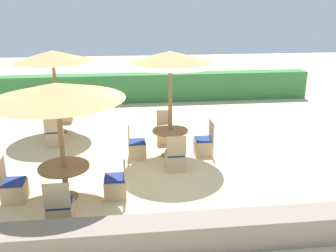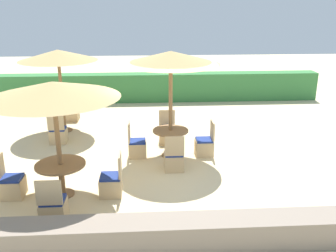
{
  "view_description": "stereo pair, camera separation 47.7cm",
  "coord_description": "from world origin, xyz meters",
  "px_view_note": "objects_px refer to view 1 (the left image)",
  "views": [
    {
      "loc": [
        -1.05,
        -8.35,
        3.93
      ],
      "look_at": [
        0.0,
        0.6,
        0.9
      ],
      "focal_mm": 40.0,
      "sensor_mm": 36.0,
      "label": 1
    },
    {
      "loc": [
        -0.57,
        -8.39,
        3.93
      ],
      "look_at": [
        0.0,
        0.6,
        0.9
      ],
      "focal_mm": 40.0,
      "sensor_mm": 36.0,
      "label": 2
    }
  ],
  "objects_px": {
    "patio_chair_back_left_south": "(55,136)",
    "patio_chair_center_west": "(136,148)",
    "patio_chair_front_left_west": "(14,189)",
    "patio_chair_center_north": "(165,134)",
    "parasol_center": "(170,58)",
    "round_table_back_left": "(58,115)",
    "patio_chair_front_left_east": "(116,185)",
    "patio_chair_center_east": "(204,145)",
    "patio_chair_back_left_north": "(66,114)",
    "round_table_front_left": "(64,173)",
    "patio_chair_center_south": "(175,160)",
    "parasol_back_left": "(52,56)",
    "parasol_front_left": "(57,92)",
    "patio_chair_front_left_south": "(60,212)",
    "round_table_center": "(170,136)"
  },
  "relations": [
    {
      "from": "patio_chair_front_left_east",
      "to": "patio_chair_center_west",
      "type": "relative_size",
      "value": 1.0
    },
    {
      "from": "round_table_back_left",
      "to": "round_table_front_left",
      "type": "xyz_separation_m",
      "value": [
        0.78,
        -4.2,
        -0.01
      ]
    },
    {
      "from": "patio_chair_center_south",
      "to": "patio_chair_center_north",
      "type": "bearing_deg",
      "value": 91.3
    },
    {
      "from": "round_table_center",
      "to": "round_table_front_left",
      "type": "bearing_deg",
      "value": -141.1
    },
    {
      "from": "round_table_back_left",
      "to": "round_table_center",
      "type": "relative_size",
      "value": 1.27
    },
    {
      "from": "parasol_back_left",
      "to": "patio_chair_back_left_north",
      "type": "distance_m",
      "value": 2.38
    },
    {
      "from": "parasol_center",
      "to": "patio_chair_center_north",
      "type": "bearing_deg",
      "value": 91.38
    },
    {
      "from": "round_table_front_left",
      "to": "parasol_front_left",
      "type": "bearing_deg",
      "value": -90.0
    },
    {
      "from": "patio_chair_back_left_north",
      "to": "patio_chair_center_east",
      "type": "relative_size",
      "value": 1.0
    },
    {
      "from": "patio_chair_front_left_south",
      "to": "patio_chair_front_left_west",
      "type": "height_order",
      "value": "same"
    },
    {
      "from": "patio_chair_center_north",
      "to": "round_table_front_left",
      "type": "bearing_deg",
      "value": 50.74
    },
    {
      "from": "patio_chair_back_left_south",
      "to": "patio_chair_front_left_east",
      "type": "height_order",
      "value": "same"
    },
    {
      "from": "round_table_front_left",
      "to": "patio_chair_front_left_west",
      "type": "distance_m",
      "value": 1.09
    },
    {
      "from": "patio_chair_front_left_east",
      "to": "patio_chair_center_north",
      "type": "xyz_separation_m",
      "value": [
        1.37,
        3.01,
        0.0
      ]
    },
    {
      "from": "patio_chair_center_east",
      "to": "patio_chair_center_west",
      "type": "distance_m",
      "value": 1.8
    },
    {
      "from": "round_table_front_left",
      "to": "patio_chair_center_south",
      "type": "height_order",
      "value": "patio_chair_center_south"
    },
    {
      "from": "patio_chair_front_left_south",
      "to": "patio_chair_center_south",
      "type": "xyz_separation_m",
      "value": [
        2.41,
        2.09,
        0.0
      ]
    },
    {
      "from": "patio_chair_center_south",
      "to": "patio_chair_front_left_east",
      "type": "bearing_deg",
      "value": -140.88
    },
    {
      "from": "patio_chair_back_left_south",
      "to": "patio_chair_center_north",
      "type": "bearing_deg",
      "value": -3.28
    },
    {
      "from": "round_table_center",
      "to": "patio_chair_center_east",
      "type": "distance_m",
      "value": 0.96
    },
    {
      "from": "patio_chair_back_left_south",
      "to": "patio_chair_center_west",
      "type": "distance_m",
      "value": 2.56
    },
    {
      "from": "patio_chair_front_left_west",
      "to": "patio_chair_center_north",
      "type": "relative_size",
      "value": 1.0
    },
    {
      "from": "round_table_center",
      "to": "parasol_back_left",
      "type": "bearing_deg",
      "value": 145.13
    },
    {
      "from": "round_table_front_left",
      "to": "patio_chair_back_left_north",
      "type": "bearing_deg",
      "value": 97.94
    },
    {
      "from": "patio_chair_back_left_south",
      "to": "round_table_front_left",
      "type": "distance_m",
      "value": 3.23
    },
    {
      "from": "patio_chair_front_left_south",
      "to": "patio_chair_front_left_east",
      "type": "xyz_separation_m",
      "value": [
        1.0,
        0.94,
        0.0
      ]
    },
    {
      "from": "round_table_back_left",
      "to": "patio_chair_center_north",
      "type": "xyz_separation_m",
      "value": [
        3.19,
        -1.26,
        -0.31
      ]
    },
    {
      "from": "patio_chair_front_left_east",
      "to": "patio_chair_center_north",
      "type": "distance_m",
      "value": 3.3
    },
    {
      "from": "patio_chair_back_left_south",
      "to": "patio_chair_center_east",
      "type": "xyz_separation_m",
      "value": [
        4.09,
        -1.16,
        0.0
      ]
    },
    {
      "from": "patio_chair_back_left_south",
      "to": "parasol_front_left",
      "type": "xyz_separation_m",
      "value": [
        0.74,
        -3.13,
        2.01
      ]
    },
    {
      "from": "parasol_front_left",
      "to": "patio_chair_center_south",
      "type": "height_order",
      "value": "parasol_front_left"
    },
    {
      "from": "parasol_front_left",
      "to": "parasol_center",
      "type": "height_order",
      "value": "parasol_center"
    },
    {
      "from": "round_table_center",
      "to": "patio_chair_center_north",
      "type": "bearing_deg",
      "value": 91.38
    },
    {
      "from": "parasol_front_left",
      "to": "patio_chair_center_east",
      "type": "xyz_separation_m",
      "value": [
        3.35,
        1.97,
        -2.01
      ]
    },
    {
      "from": "patio_chair_front_left_west",
      "to": "patio_chair_center_north",
      "type": "height_order",
      "value": "same"
    },
    {
      "from": "patio_chair_back_left_north",
      "to": "patio_chair_front_left_west",
      "type": "xyz_separation_m",
      "value": [
        -0.3,
        -5.32,
        0.0
      ]
    },
    {
      "from": "parasol_front_left",
      "to": "patio_chair_front_left_west",
      "type": "relative_size",
      "value": 2.83
    },
    {
      "from": "patio_chair_center_south",
      "to": "patio_chair_center_east",
      "type": "distance_m",
      "value": 1.26
    },
    {
      "from": "round_table_back_left",
      "to": "patio_chair_front_left_south",
      "type": "height_order",
      "value": "patio_chair_front_left_south"
    },
    {
      "from": "round_table_back_left",
      "to": "patio_chair_center_west",
      "type": "relative_size",
      "value": 1.27
    },
    {
      "from": "parasol_front_left",
      "to": "patio_chair_center_south",
      "type": "xyz_separation_m",
      "value": [
        2.45,
        1.09,
        -2.01
      ]
    },
    {
      "from": "round_table_front_left",
      "to": "patio_chair_front_left_west",
      "type": "bearing_deg",
      "value": -179.44
    },
    {
      "from": "parasol_back_left",
      "to": "patio_chair_center_south",
      "type": "distance_m",
      "value": 4.96
    },
    {
      "from": "patio_chair_center_north",
      "to": "parasol_back_left",
      "type": "bearing_deg",
      "value": -21.49
    },
    {
      "from": "patio_chair_front_left_west",
      "to": "round_table_back_left",
      "type": "bearing_deg",
      "value": 176.47
    },
    {
      "from": "patio_chair_back_left_north",
      "to": "patio_chair_back_left_south",
      "type": "bearing_deg",
      "value": 89.99
    },
    {
      "from": "patio_chair_front_left_west",
      "to": "parasol_center",
      "type": "xyz_separation_m",
      "value": [
        3.48,
        1.97,
        2.32
      ]
    },
    {
      "from": "round_table_center",
      "to": "patio_chair_front_left_south",
      "type": "bearing_deg",
      "value": -128.85
    },
    {
      "from": "patio_chair_center_west",
      "to": "parasol_back_left",
      "type": "bearing_deg",
      "value": -133.68
    },
    {
      "from": "patio_chair_back_left_south",
      "to": "patio_chair_front_left_east",
      "type": "relative_size",
      "value": 1.0
    }
  ]
}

